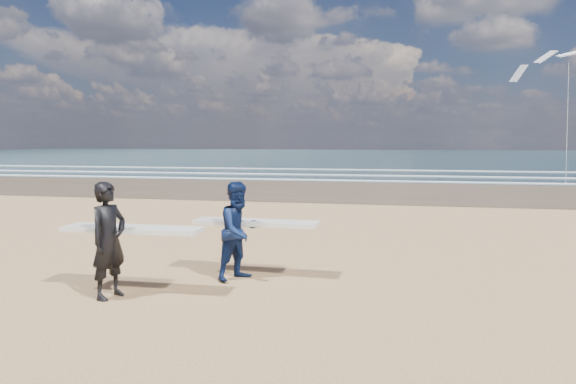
# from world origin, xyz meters

# --- Properties ---
(ocean) EXTENTS (220.00, 100.00, 0.02)m
(ocean) POSITION_xyz_m (20.00, 72.00, 0.01)
(ocean) COLOR #1A313A
(ocean) RESTS_ON ground
(surfer_near) EXTENTS (2.21, 0.99, 1.77)m
(surfer_near) POSITION_xyz_m (0.08, -0.14, 0.90)
(surfer_near) COLOR black
(surfer_near) RESTS_ON ground
(surfer_far) EXTENTS (2.21, 1.16, 1.69)m
(surfer_far) POSITION_xyz_m (1.69, 1.24, 0.85)
(surfer_far) COLOR #0B1A42
(surfer_far) RESTS_ON ground
(kite_1) EXTENTS (5.93, 4.75, 8.71)m
(kite_1) POSITION_xyz_m (14.01, 25.71, 4.89)
(kite_1) COLOR slate
(kite_1) RESTS_ON ground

